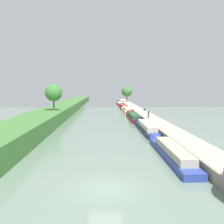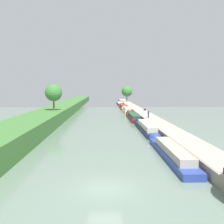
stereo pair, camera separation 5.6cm
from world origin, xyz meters
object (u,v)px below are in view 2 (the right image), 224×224
Objects in this scene: narrowboat_navy at (145,127)px; narrowboat_red at (123,106)px; mooring_bollard_near at (224,171)px; narrowboat_blue at (170,151)px; narrowboat_maroon at (133,116)px; narrowboat_cream at (127,110)px; park_bench at (145,109)px; person_walking at (148,114)px; mooring_bollard_far at (123,101)px; narrowboat_black at (120,104)px.

narrowboat_navy is 50.88m from narrowboat_red.
narrowboat_navy reaches higher than mooring_bollard_near.
narrowboat_blue reaches higher than narrowboat_maroon.
park_bench is at bearing -53.44° from narrowboat_cream.
person_walking is 3.69× the size of mooring_bollard_far.
narrowboat_cream is 33.18× the size of mooring_bollard_near.
narrowboat_red is 11.26× the size of park_bench.
narrowboat_navy is 1.20× the size of narrowboat_black.
person_walking is at bearing -96.68° from park_bench.
mooring_bollard_far is (2.05, 5.54, 0.65)m from narrowboat_black.
narrowboat_maroon is at bearing 90.20° from narrowboat_blue.
narrowboat_maroon is 17.44m from narrowboat_cream.
narrowboat_maroon is (-0.12, 33.95, -0.02)m from narrowboat_blue.
mooring_bollard_far is at bearing 88.01° from narrowboat_maroon.
mooring_bollard_near is at bearing -90.90° from person_walking.
narrowboat_navy is at bearing 93.80° from mooring_bollard_near.
narrowboat_black is 9.00× the size of park_bench.
narrowboat_black is (-0.35, 67.13, -0.05)m from narrowboat_navy.
narrowboat_black is at bearing 90.30° from narrowboat_navy.
narrowboat_red is 76.46m from mooring_bollard_near.
person_walking is at bearing -86.49° from narrowboat_red.
park_bench reaches higher than narrowboat_blue.
person_walking is 3.69× the size of mooring_bollard_near.
narrowboat_navy is 10.83× the size of park_bench.
narrowboat_blue is 89.57m from mooring_bollard_far.
narrowboat_maroon is at bearing 92.60° from mooring_bollard_near.
narrowboat_blue is 1.04× the size of narrowboat_cream.
park_bench is at bearing -78.39° from narrowboat_red.
mooring_bollard_near reaches higher than narrowboat_maroon.
narrowboat_blue is at bearing -89.92° from narrowboat_cream.
narrowboat_navy is 72.70m from mooring_bollard_far.
narrowboat_cream is 1.11× the size of narrowboat_black.
narrowboat_navy is 34.53m from narrowboat_cream.
narrowboat_cream is 24.53m from person_walking.
mooring_bollard_near is 53.96m from park_bench.
narrowboat_blue is at bearing 101.82° from mooring_bollard_near.
narrowboat_blue is at bearing -89.84° from narrowboat_black.
park_bench is at bearing 81.20° from narrowboat_navy.
person_walking is at bearing -84.25° from narrowboat_cream.
narrowboat_navy is 9.79× the size of person_walking.
narrowboat_blue is 0.92× the size of narrowboat_red.
narrowboat_blue is 67.75m from narrowboat_red.
narrowboat_red is (-0.05, 16.35, -0.05)m from narrowboat_cream.
narrowboat_maroon reaches higher than narrowboat_red.
narrowboat_red is 1.25× the size of narrowboat_black.
narrowboat_blue is 51.40m from narrowboat_cream.
person_walking is (2.26, 10.15, 1.25)m from narrowboat_navy.
narrowboat_blue is 33.95m from narrowboat_maroon.
narrowboat_black is 29.99× the size of mooring_bollard_near.
narrowboat_maroon is 37.65× the size of mooring_bollard_far.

